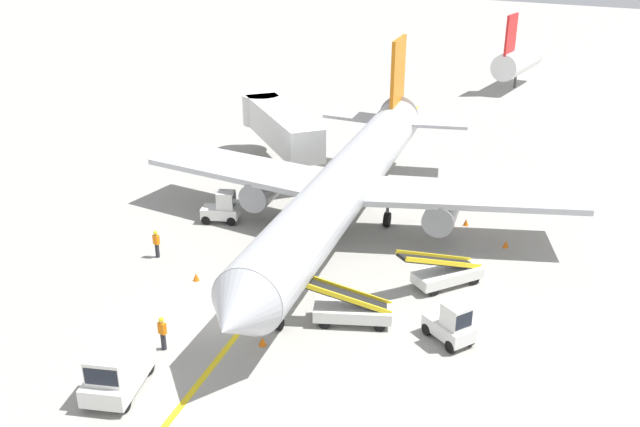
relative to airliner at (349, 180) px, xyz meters
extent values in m
plane|color=#9E9B93|center=(-0.39, -12.49, -3.42)|extent=(300.00, 300.00, 0.00)
cube|color=yellow|center=(0.14, -7.49, -3.41)|extent=(20.16, 77.57, 0.01)
cylinder|color=#B2B5BA|center=(0.14, -0.53, 0.03)|extent=(10.65, 29.88, 3.30)
cone|color=#B2B5BA|center=(4.16, -16.22, 0.03)|extent=(3.73, 3.13, 3.23)
cone|color=#B2B5BA|center=(-3.94, 15.36, 0.43)|extent=(3.73, 3.49, 3.14)
cube|color=#B2B5BA|center=(7.02, 2.79, -0.37)|extent=(13.60, 9.72, 0.36)
cylinder|color=gray|center=(5.68, 1.41, -1.37)|extent=(2.64, 3.57, 1.90)
cube|color=#B2B5BA|center=(-7.49, -0.94, -0.37)|extent=(13.17, 4.94, 0.36)
cylinder|color=gray|center=(-5.66, -1.50, -1.37)|extent=(2.64, 3.57, 1.90)
cube|color=orange|center=(-3.34, 13.03, 4.08)|extent=(1.26, 3.94, 5.20)
cube|color=#B2B5BA|center=(-0.34, 13.39, 0.43)|extent=(5.65, 4.01, 0.24)
cube|color=#B2B5BA|center=(-6.15, 11.90, 0.43)|extent=(5.41, 2.76, 0.24)
cylinder|color=#4C4C51|center=(2.99, -11.67, -1.86)|extent=(0.20, 0.20, 3.12)
cylinder|color=black|center=(2.99, -11.67, -3.14)|extent=(0.48, 0.63, 0.56)
cylinder|color=#4C4C51|center=(1.77, 1.96, -1.86)|extent=(0.20, 0.20, 3.12)
cylinder|color=black|center=(1.77, 1.96, -2.94)|extent=(0.58, 1.02, 0.96)
cylinder|color=#4C4C51|center=(-2.49, 0.86, -1.86)|extent=(0.20, 0.20, 3.12)
cylinder|color=black|center=(-2.49, 0.86, -2.94)|extent=(0.58, 1.02, 0.96)
cube|color=black|center=(3.66, -14.28, 0.38)|extent=(2.97, 1.67, 0.60)
cube|color=silver|center=(-10.11, 7.07, 0.18)|extent=(11.19, 9.24, 2.50)
cylinder|color=silver|center=(-14.69, 10.47, 0.18)|extent=(3.20, 3.20, 2.50)
cylinder|color=#59595B|center=(-8.66, 6.00, -2.24)|extent=(0.56, 0.56, 2.35)
cube|color=#333338|center=(-8.66, 6.00, -3.17)|extent=(1.80, 1.40, 0.50)
cube|color=silver|center=(0.03, -19.00, -2.72)|extent=(3.18, 4.06, 0.80)
cube|color=silver|center=(0.28, -19.58, -1.77)|extent=(2.04, 2.09, 1.10)
cube|color=black|center=(0.59, -20.29, -1.77)|extent=(1.34, 0.64, 0.77)
cylinder|color=black|center=(1.28, -19.83, -3.12)|extent=(0.44, 0.64, 0.60)
cylinder|color=black|center=(-0.20, -20.48, -3.12)|extent=(0.44, 0.64, 0.60)
cylinder|color=black|center=(0.27, -17.53, -3.12)|extent=(0.44, 0.64, 0.60)
cylinder|color=black|center=(-1.21, -18.17, -3.12)|extent=(0.44, 0.64, 0.60)
cube|color=silver|center=(-7.78, -3.25, -2.77)|extent=(2.73, 2.22, 0.70)
cube|color=silver|center=(-7.40, -3.07, -1.87)|extent=(1.43, 1.41, 1.10)
cube|color=black|center=(-6.94, -2.84, -1.87)|extent=(0.50, 0.91, 0.77)
cylinder|color=black|center=(-7.27, -2.39, -3.12)|extent=(0.64, 0.46, 0.60)
cylinder|color=black|center=(-6.78, -3.38, -3.12)|extent=(0.64, 0.46, 0.60)
cylinder|color=black|center=(-8.78, -3.13, -3.12)|extent=(0.64, 0.46, 0.60)
cylinder|color=black|center=(-8.29, -4.12, -3.12)|extent=(0.64, 0.46, 0.60)
cube|color=silver|center=(10.22, -8.11, -2.77)|extent=(2.73, 2.22, 0.70)
cube|color=silver|center=(10.60, -8.29, -1.87)|extent=(1.43, 1.41, 1.10)
cube|color=black|center=(11.06, -8.52, -1.87)|extent=(0.50, 0.91, 0.77)
cylinder|color=black|center=(11.22, -7.98, -3.12)|extent=(0.64, 0.46, 0.60)
cylinder|color=black|center=(10.73, -8.97, -3.12)|extent=(0.64, 0.46, 0.60)
cylinder|color=black|center=(9.71, -7.24, -3.12)|extent=(0.64, 0.46, 0.60)
cylinder|color=black|center=(9.22, -8.23, -3.12)|extent=(0.64, 0.46, 0.60)
cube|color=silver|center=(8.09, -3.17, -2.82)|extent=(3.22, 4.03, 0.60)
cylinder|color=black|center=(7.96, -4.64, -3.12)|extent=(0.49, 0.63, 0.60)
cylinder|color=black|center=(6.86, -3.99, -3.12)|extent=(0.49, 0.63, 0.60)
cylinder|color=black|center=(9.31, -2.35, -3.12)|extent=(0.49, 0.63, 0.60)
cylinder|color=black|center=(8.21, -1.70, -3.12)|extent=(0.49, 0.63, 0.60)
cube|color=black|center=(7.78, -3.69, -1.87)|extent=(3.32, 4.76, 1.76)
cube|color=yellow|center=(8.17, -3.92, -1.75)|extent=(2.62, 4.36, 1.84)
cube|color=yellow|center=(7.39, -3.46, -1.75)|extent=(2.62, 4.36, 1.84)
cube|color=silver|center=(5.66, -9.20, -2.82)|extent=(4.06, 3.10, 0.60)
cylinder|color=black|center=(4.78, -10.38, -3.12)|extent=(0.63, 0.47, 0.60)
cylinder|color=black|center=(4.19, -9.25, -3.12)|extent=(0.63, 0.47, 0.60)
cylinder|color=black|center=(7.14, -9.14, -3.12)|extent=(0.63, 0.47, 0.60)
cylinder|color=black|center=(6.54, -8.02, -3.12)|extent=(0.63, 0.47, 0.60)
cube|color=black|center=(5.13, -9.48, -1.87)|extent=(4.84, 3.12, 1.76)
cube|color=yellow|center=(5.34, -9.88, -1.75)|extent=(4.48, 2.41, 1.84)
cube|color=yellow|center=(4.92, -9.08, -1.75)|extent=(4.48, 2.41, 1.84)
cylinder|color=#26262D|center=(-7.54, -9.24, -2.99)|extent=(0.24, 0.24, 0.85)
cube|color=orange|center=(-7.54, -9.24, -2.29)|extent=(0.36, 0.22, 0.56)
sphere|color=#9E7051|center=(-7.54, -9.24, -1.90)|extent=(0.20, 0.20, 0.20)
sphere|color=yellow|center=(-7.54, -9.24, -1.84)|extent=(0.24, 0.24, 0.24)
cylinder|color=#26262D|center=(-0.50, -15.89, -2.99)|extent=(0.24, 0.24, 0.85)
cube|color=orange|center=(-0.50, -15.89, -2.29)|extent=(0.36, 0.22, 0.56)
sphere|color=beige|center=(-0.50, -15.89, -1.90)|extent=(0.20, 0.20, 0.20)
sphere|color=yellow|center=(-0.50, -15.89, -1.84)|extent=(0.24, 0.24, 0.24)
cone|color=orange|center=(6.03, 4.85, -3.20)|extent=(0.36, 0.36, 0.44)
cone|color=orange|center=(-3.71, -10.16, -3.20)|extent=(0.36, 0.36, 0.44)
cone|color=orange|center=(3.14, -13.19, -3.20)|extent=(0.36, 0.36, 0.44)
cone|color=orange|center=(9.27, 3.07, -3.20)|extent=(0.36, 0.36, 0.44)
cylinder|color=silver|center=(-3.98, 45.70, -0.32)|extent=(3.00, 10.00, 3.00)
cylinder|color=#3F3F3F|center=(-3.98, 45.70, -2.62)|extent=(0.30, 0.30, 1.60)
cube|color=red|center=(-3.98, 42.20, 3.18)|extent=(0.24, 3.20, 4.40)
camera|label=1|loc=(19.85, -34.32, 14.80)|focal=38.34mm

